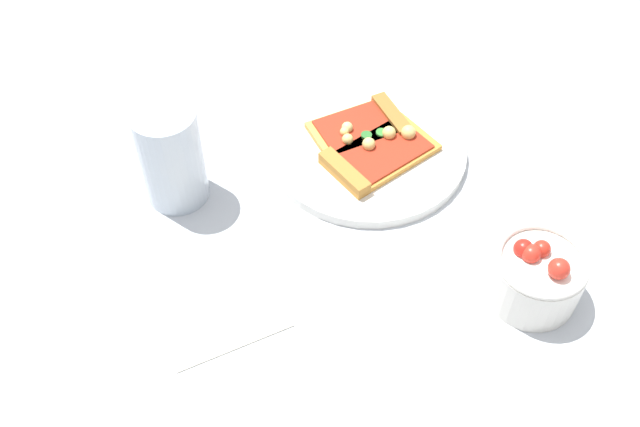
% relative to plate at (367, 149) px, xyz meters
% --- Properties ---
extents(ground_plane, '(2.40, 2.40, 0.00)m').
position_rel_plate_xyz_m(ground_plane, '(-0.03, 0.02, -0.01)').
color(ground_plane, silver).
rests_on(ground_plane, ground).
extents(plate, '(0.26, 0.26, 0.01)m').
position_rel_plate_xyz_m(plate, '(0.00, 0.00, 0.00)').
color(plate, white).
rests_on(plate, ground_plane).
extents(pizza_slice_near, '(0.10, 0.13, 0.02)m').
position_rel_plate_xyz_m(pizza_slice_near, '(0.02, -0.01, 0.01)').
color(pizza_slice_near, gold).
rests_on(pizza_slice_near, plate).
extents(pizza_slice_far, '(0.08, 0.14, 0.03)m').
position_rel_plate_xyz_m(pizza_slice_far, '(-0.02, 0.01, 0.01)').
color(pizza_slice_far, gold).
rests_on(pizza_slice_far, plate).
extents(salad_bowl, '(0.10, 0.10, 0.08)m').
position_rel_plate_xyz_m(salad_bowl, '(-0.28, -0.00, 0.03)').
color(salad_bowl, white).
rests_on(salad_bowl, ground_plane).
extents(soda_glass, '(0.08, 0.08, 0.14)m').
position_rel_plate_xyz_m(soda_glass, '(0.09, 0.23, 0.06)').
color(soda_glass, silver).
rests_on(soda_glass, ground_plane).
extents(paper_napkin, '(0.18, 0.17, 0.00)m').
position_rel_plate_xyz_m(paper_napkin, '(-0.07, 0.28, -0.01)').
color(paper_napkin, silver).
rests_on(paper_napkin, ground_plane).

